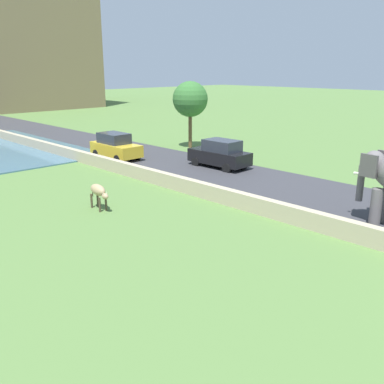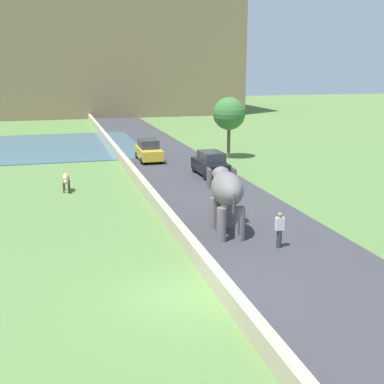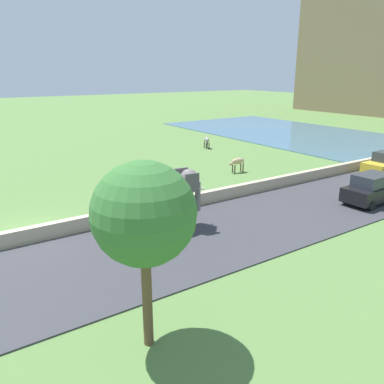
{
  "view_description": "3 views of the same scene",
  "coord_description": "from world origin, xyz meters",
  "px_view_note": "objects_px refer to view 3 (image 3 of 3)",
  "views": [
    {
      "loc": [
        -13.21,
        0.07,
        6.12
      ],
      "look_at": [
        -2.46,
        11.08,
        1.64
      ],
      "focal_mm": 40.05,
      "sensor_mm": 36.0,
      "label": 1
    },
    {
      "loc": [
        -3.93,
        -14.88,
        7.6
      ],
      "look_at": [
        2.41,
        7.81,
        1.58
      ],
      "focal_mm": 46.09,
      "sensor_mm": 36.0,
      "label": 2
    },
    {
      "loc": [
        18.72,
        -3.03,
        7.45
      ],
      "look_at": [
        2.03,
        8.14,
        1.2
      ],
      "focal_mm": 36.29,
      "sensor_mm": 36.0,
      "label": 3
    }
  ],
  "objects_px": {
    "cow_tan": "(237,162)",
    "cow_grey": "(207,140)",
    "elephant": "(167,191)",
    "car_black": "(372,189)",
    "person_beside_elephant": "(135,236)"
  },
  "relations": [
    {
      "from": "cow_tan",
      "to": "cow_grey",
      "type": "bearing_deg",
      "value": 157.73
    },
    {
      "from": "cow_grey",
      "to": "cow_tan",
      "type": "bearing_deg",
      "value": -22.27
    },
    {
      "from": "elephant",
      "to": "cow_grey",
      "type": "relative_size",
      "value": 2.52
    },
    {
      "from": "elephant",
      "to": "car_black",
      "type": "relative_size",
      "value": 0.88
    },
    {
      "from": "elephant",
      "to": "cow_grey",
      "type": "xyz_separation_m",
      "value": [
        -16.23,
        14.08,
        -1.2
      ]
    },
    {
      "from": "elephant",
      "to": "cow_tan",
      "type": "height_order",
      "value": "elephant"
    },
    {
      "from": "cow_tan",
      "to": "cow_grey",
      "type": "xyz_separation_m",
      "value": [
        -9.32,
        3.82,
        0.0
      ]
    },
    {
      "from": "elephant",
      "to": "cow_tan",
      "type": "distance_m",
      "value": 12.43
    },
    {
      "from": "cow_grey",
      "to": "car_black",
      "type": "bearing_deg",
      "value": -5.94
    },
    {
      "from": "cow_tan",
      "to": "cow_grey",
      "type": "distance_m",
      "value": 10.07
    },
    {
      "from": "elephant",
      "to": "person_beside_elephant",
      "type": "bearing_deg",
      "value": -57.46
    },
    {
      "from": "person_beside_elephant",
      "to": "cow_tan",
      "type": "relative_size",
      "value": 1.16
    },
    {
      "from": "elephant",
      "to": "person_beside_elephant",
      "type": "relative_size",
      "value": 2.18
    },
    {
      "from": "car_black",
      "to": "cow_tan",
      "type": "relative_size",
      "value": 2.87
    },
    {
      "from": "person_beside_elephant",
      "to": "car_black",
      "type": "xyz_separation_m",
      "value": [
        1.56,
        14.52,
        0.03
      ]
    }
  ]
}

